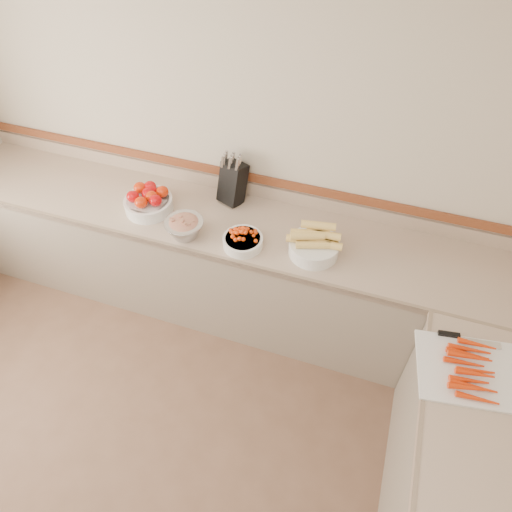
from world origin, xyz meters
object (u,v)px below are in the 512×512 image
(knife_block, at_px, (233,182))
(rhubarb_bowl, at_px, (184,227))
(tomato_bowl, at_px, (148,201))
(cutting_board, at_px, (470,370))
(cherry_tomato_bowl, at_px, (243,240))
(corn_bowl, at_px, (314,244))

(knife_block, distance_m, rhubarb_bowl, 0.47)
(tomato_bowl, distance_m, cutting_board, 2.14)
(tomato_bowl, bearing_deg, knife_block, 28.68)
(tomato_bowl, height_order, cherry_tomato_bowl, tomato_bowl)
(cherry_tomato_bowl, xyz_separation_m, cutting_board, (1.35, -0.47, -0.02))
(cutting_board, bearing_deg, corn_bowl, 149.26)
(corn_bowl, xyz_separation_m, rhubarb_bowl, (-0.81, -0.11, -0.00))
(cherry_tomato_bowl, relative_size, rhubarb_bowl, 1.01)
(knife_block, height_order, rhubarb_bowl, knife_block)
(tomato_bowl, xyz_separation_m, cutting_board, (2.06, -0.60, -0.05))
(corn_bowl, distance_m, rhubarb_bowl, 0.81)
(corn_bowl, relative_size, cutting_board, 0.62)
(cutting_board, bearing_deg, knife_block, 150.94)
(cherry_tomato_bowl, bearing_deg, knife_block, 118.27)
(knife_block, bearing_deg, cutting_board, -29.06)
(tomato_bowl, distance_m, rhubarb_bowl, 0.37)
(tomato_bowl, xyz_separation_m, corn_bowl, (1.14, -0.05, 0.01))
(rhubarb_bowl, bearing_deg, knife_block, 69.25)
(rhubarb_bowl, height_order, cutting_board, rhubarb_bowl)
(cherry_tomato_bowl, bearing_deg, tomato_bowl, 169.96)
(knife_block, height_order, tomato_bowl, knife_block)
(tomato_bowl, distance_m, cherry_tomato_bowl, 0.72)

